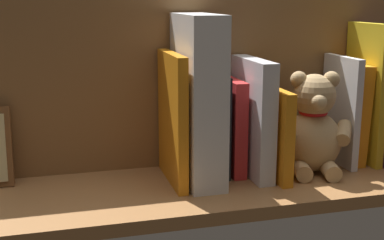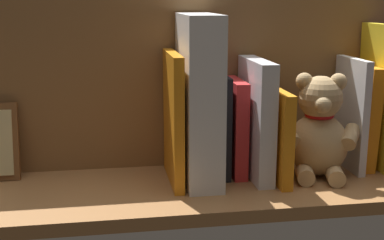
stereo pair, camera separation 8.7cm
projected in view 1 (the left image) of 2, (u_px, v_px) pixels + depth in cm
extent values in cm
cube|color=#9E6B3D|center=(192.00, 189.00, 91.08)|extent=(96.02, 26.88, 2.20)
cube|color=olive|center=(176.00, 84.00, 97.73)|extent=(96.02, 1.50, 31.43)
cube|color=purple|center=(382.00, 108.00, 99.82)|extent=(2.89, 16.28, 21.88)
cube|color=yellow|center=(365.00, 94.00, 100.52)|extent=(2.01, 12.17, 26.92)
cube|color=orange|center=(350.00, 113.00, 101.41)|extent=(3.15, 10.75, 19.33)
cube|color=silver|center=(340.00, 110.00, 99.90)|extent=(1.35, 12.24, 20.78)
ellipsoid|color=tan|center=(312.00, 141.00, 96.14)|extent=(12.89, 12.09, 11.34)
sphere|color=tan|center=(314.00, 95.00, 94.16)|extent=(7.80, 7.80, 7.80)
sphere|color=tan|center=(331.00, 79.00, 93.50)|extent=(3.01, 3.01, 3.01)
sphere|color=tan|center=(299.00, 79.00, 93.48)|extent=(3.01, 3.01, 3.01)
sphere|color=#DBB77F|center=(318.00, 102.00, 91.07)|extent=(3.01, 3.01, 3.01)
cylinder|color=tan|center=(344.00, 133.00, 94.32)|extent=(5.37, 6.09, 4.20)
cylinder|color=tan|center=(284.00, 133.00, 94.28)|extent=(3.14, 5.79, 4.20)
cylinder|color=tan|center=(331.00, 171.00, 92.42)|extent=(4.01, 4.89, 3.01)
cylinder|color=tan|center=(302.00, 171.00, 92.40)|extent=(4.01, 4.89, 3.01)
torus|color=red|center=(313.00, 112.00, 94.88)|extent=(6.33, 6.33, 0.89)
cube|color=orange|center=(269.00, 131.00, 94.21)|extent=(1.95, 17.02, 16.12)
cube|color=silver|center=(252.00, 117.00, 93.61)|extent=(2.95, 15.44, 21.06)
cube|color=red|center=(231.00, 126.00, 95.22)|extent=(2.39, 11.17, 17.27)
cube|color=black|center=(217.00, 124.00, 94.52)|extent=(1.73, 10.99, 18.24)
cube|color=white|center=(198.00, 99.00, 89.50)|extent=(5.97, 16.47, 28.91)
cube|color=orange|center=(172.00, 118.00, 89.54)|extent=(1.71, 15.74, 22.52)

